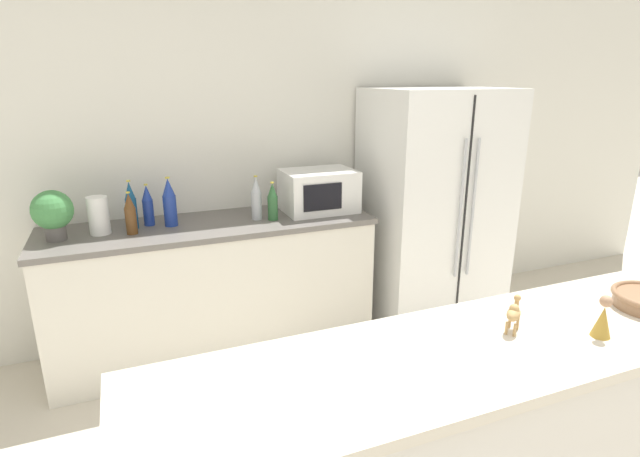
% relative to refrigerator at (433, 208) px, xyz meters
% --- Properties ---
extents(wall_back, '(8.00, 0.06, 2.55)m').
position_rel_refrigerator_xyz_m(wall_back, '(-1.33, 0.41, 0.42)').
color(wall_back, silver).
rests_on(wall_back, ground_plane).
extents(back_counter, '(2.05, 0.63, 0.90)m').
position_rel_refrigerator_xyz_m(back_counter, '(-1.61, 0.08, -0.40)').
color(back_counter, silver).
rests_on(back_counter, ground_plane).
extents(refrigerator, '(0.95, 0.75, 1.71)m').
position_rel_refrigerator_xyz_m(refrigerator, '(0.00, 0.00, 0.00)').
color(refrigerator, white).
rests_on(refrigerator, ground_plane).
extents(potted_plant, '(0.22, 0.22, 0.29)m').
position_rel_refrigerator_xyz_m(potted_plant, '(-2.48, 0.06, 0.21)').
color(potted_plant, '#595451').
rests_on(potted_plant, back_counter).
extents(paper_towel_roll, '(0.12, 0.12, 0.22)m').
position_rel_refrigerator_xyz_m(paper_towel_roll, '(-2.25, 0.09, 0.16)').
color(paper_towel_roll, white).
rests_on(paper_towel_roll, back_counter).
extents(microwave, '(0.48, 0.37, 0.28)m').
position_rel_refrigerator_xyz_m(microwave, '(-0.87, 0.10, 0.19)').
color(microwave, white).
rests_on(microwave, back_counter).
extents(back_bottle_0, '(0.07, 0.07, 0.25)m').
position_rel_refrigerator_xyz_m(back_bottle_0, '(-1.22, 0.00, 0.16)').
color(back_bottle_0, '#2D6033').
rests_on(back_bottle_0, back_counter).
extents(back_bottle_1, '(0.06, 0.06, 0.30)m').
position_rel_refrigerator_xyz_m(back_bottle_1, '(-2.07, 0.13, 0.19)').
color(back_bottle_1, navy).
rests_on(back_bottle_1, back_counter).
extents(back_bottle_2, '(0.06, 0.06, 0.26)m').
position_rel_refrigerator_xyz_m(back_bottle_2, '(-1.97, 0.17, 0.17)').
color(back_bottle_2, navy).
rests_on(back_bottle_2, back_counter).
extents(back_bottle_3, '(0.08, 0.08, 0.31)m').
position_rel_refrigerator_xyz_m(back_bottle_3, '(-1.85, 0.11, 0.19)').
color(back_bottle_3, navy).
rests_on(back_bottle_3, back_counter).
extents(back_bottle_4, '(0.06, 0.06, 0.25)m').
position_rel_refrigerator_xyz_m(back_bottle_4, '(-2.08, 0.02, 0.17)').
color(back_bottle_4, brown).
rests_on(back_bottle_4, back_counter).
extents(back_bottle_5, '(0.07, 0.07, 0.29)m').
position_rel_refrigerator_xyz_m(back_bottle_5, '(-1.32, 0.05, 0.18)').
color(back_bottle_5, '#B2B7BC').
rests_on(back_bottle_5, back_counter).
extents(camel_figurine, '(0.09, 0.08, 0.11)m').
position_rel_refrigerator_xyz_m(camel_figurine, '(-0.99, -1.88, 0.22)').
color(camel_figurine, tan).
rests_on(camel_figurine, bar_counter).
extents(wise_man_figurine_blue, '(0.06, 0.06, 0.14)m').
position_rel_refrigerator_xyz_m(wise_man_figurine_blue, '(-0.76, -2.01, 0.22)').
color(wise_man_figurine_blue, '#B28933').
rests_on(wise_man_figurine_blue, bar_counter).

